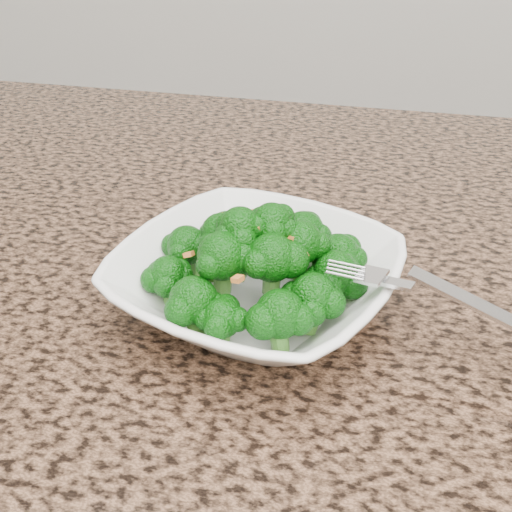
# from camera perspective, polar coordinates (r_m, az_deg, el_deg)

# --- Properties ---
(granite_counter) EXTENTS (1.64, 1.04, 0.03)m
(granite_counter) POSITION_cam_1_polar(r_m,az_deg,el_deg) (0.50, 9.57, -8.50)
(granite_counter) COLOR brown
(granite_counter) RESTS_ON cabinet
(bowl) EXTENTS (0.26, 0.26, 0.05)m
(bowl) POSITION_cam_1_polar(r_m,az_deg,el_deg) (0.49, 0.00, -2.40)
(bowl) COLOR white
(bowl) RESTS_ON granite_counter
(broccoli_pile) EXTENTS (0.18, 0.18, 0.06)m
(broccoli_pile) POSITION_cam_1_polar(r_m,az_deg,el_deg) (0.46, 0.00, 3.47)
(broccoli_pile) COLOR #0B5009
(broccoli_pile) RESTS_ON bowl
(garlic_topping) EXTENTS (0.11, 0.11, 0.01)m
(garlic_topping) POSITION_cam_1_polar(r_m,az_deg,el_deg) (0.45, 0.00, 7.38)
(garlic_topping) COLOR orange
(garlic_topping) RESTS_ON broccoli_pile
(fork) EXTENTS (0.18, 0.08, 0.01)m
(fork) POSITION_cam_1_polar(r_m,az_deg,el_deg) (0.45, 12.98, -2.48)
(fork) COLOR silver
(fork) RESTS_ON bowl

